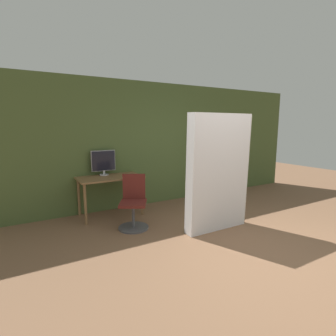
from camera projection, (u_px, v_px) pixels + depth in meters
ground_plane at (278, 260)px, 3.48m from camera, size 16.00×16.00×0.00m
wall_back at (162, 144)px, 6.00m from camera, size 8.00×0.06×2.70m
desk at (110, 182)px, 5.13m from camera, size 1.23×0.67×0.78m
monitor at (103, 162)px, 5.24m from camera, size 0.48×0.18×0.50m
office_chair at (133, 207)px, 4.54m from camera, size 0.60×0.60×0.93m
bookshelf at (213, 163)px, 6.68m from camera, size 0.63×0.26×1.70m
mattress_near at (219, 173)px, 4.38m from camera, size 1.17×0.26×1.97m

